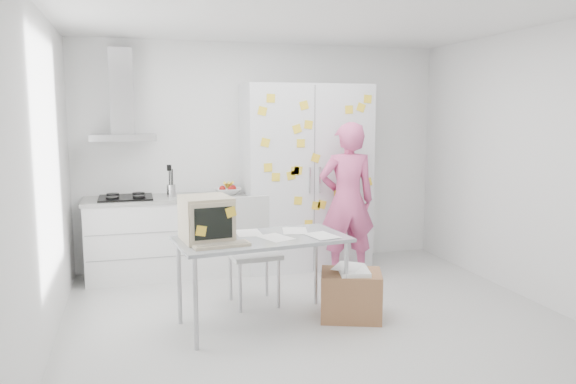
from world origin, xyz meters
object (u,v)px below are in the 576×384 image
object	(u,v)px
chair	(251,244)
cardboard_box	(351,294)
desk	(227,229)
person	(347,201)

from	to	relation	value
chair	cardboard_box	world-z (taller)	chair
desk	cardboard_box	bearing A→B (deg)	-10.56
desk	chair	size ratio (longest dim) A/B	1.49
desk	person	bearing A→B (deg)	29.67
person	desk	distance (m)	1.95
person	cardboard_box	distance (m)	1.47
desk	cardboard_box	distance (m)	1.30
person	cardboard_box	xyz separation A→B (m)	(-0.44, -1.24, -0.66)
person	desk	world-z (taller)	person
person	chair	size ratio (longest dim) A/B	1.70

